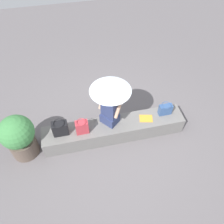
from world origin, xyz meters
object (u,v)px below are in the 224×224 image
Objects in this scene: parasol at (110,87)px; shoulder_bag_spare at (60,128)px; handbag_black at (82,127)px; tote_bag_canvas at (165,109)px; planter_near at (19,136)px; person_seated at (110,109)px; magazine at (146,118)px.

parasol reaches higher than shoulder_bag_spare.
tote_bag_canvas is at bearing 3.13° from handbag_black.
handbag_black is (-0.62, -0.15, -0.84)m from parasol.
planter_near is at bearing -179.43° from shoulder_bag_spare.
tote_bag_canvas is 0.27× the size of planter_near.
person_seated reaches higher than handbag_black.
person_seated is 1.25m from tote_bag_canvas.
parasol is (0.02, 0.00, 0.61)m from person_seated.
parasol reaches higher than tote_bag_canvas.
parasol reaches higher than person_seated.
magazine is (1.82, -0.01, -0.16)m from shoulder_bag_spare.
parasol is 1.05m from handbag_black.
parasol is at bearing 13.49° from handbag_black.
magazine is at bearing -7.46° from person_seated.
shoulder_bag_spare is at bearing -175.12° from parasol.
planter_near reaches higher than shoulder_bag_spare.
tote_bag_canvas is (1.20, -0.05, -0.86)m from parasol.
tote_bag_canvas is 3.06m from planter_near.
person_seated is at bearing -173.86° from magazine.
planter_near is (-1.84, -0.10, -0.24)m from person_seated.
shoulder_bag_spare is 0.81m from planter_near.
handbag_black is at bearing -166.51° from parasol.
planter_near is at bearing -176.98° from parasol.
shoulder_bag_spare is 1.22× the size of magazine.
shoulder_bag_spare is (-0.43, 0.06, 0.00)m from handbag_black.
magazine is (0.78, -0.10, -0.38)m from person_seated.
shoulder_bag_spare is (-1.04, -0.09, -0.22)m from person_seated.
parasol reaches higher than handbag_black.
tote_bag_canvas is 0.46m from magazine.
person_seated reaches higher than planter_near.
planter_near is at bearing -176.96° from person_seated.
shoulder_bag_spare reaches higher than handbag_black.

